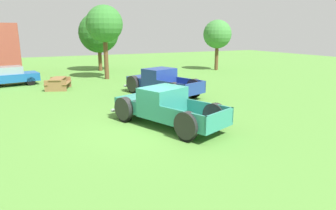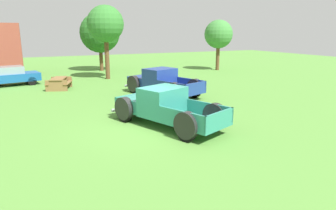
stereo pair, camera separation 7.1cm
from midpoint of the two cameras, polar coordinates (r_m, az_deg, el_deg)
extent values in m
plane|color=#548C38|center=(12.37, -3.70, -4.33)|extent=(80.00, 80.00, 0.00)
cube|color=#2D8475|center=(13.63, -5.66, 0.36)|extent=(2.06, 2.05, 0.58)
cube|color=silver|center=(14.23, -7.82, 0.88)|extent=(1.36, 0.58, 0.49)
sphere|color=silver|center=(13.82, -9.81, 0.54)|extent=(0.21, 0.21, 0.21)
sphere|color=silver|center=(14.61, -5.84, 1.39)|extent=(0.21, 0.21, 0.21)
cube|color=#2D8475|center=(12.52, -1.22, 0.69)|extent=(2.13, 1.91, 1.21)
cube|color=#8C9EA8|center=(12.90, -3.27, 2.28)|extent=(1.43, 0.59, 0.53)
cube|color=#2D8475|center=(11.53, 5.19, -3.36)|extent=(2.43, 2.69, 0.11)
cube|color=#2D8475|center=(10.81, 2.51, -2.60)|extent=(0.87, 2.09, 0.58)
cube|color=#2D8475|center=(12.09, 7.66, -0.93)|extent=(0.87, 2.09, 0.58)
cube|color=#2D8475|center=(10.85, 9.66, -2.73)|extent=(1.67, 0.71, 0.58)
cylinder|color=black|center=(13.15, -8.51, -1.52)|extent=(0.50, 0.83, 0.80)
cylinder|color=#B7B7BC|center=(13.14, -8.54, -1.53)|extent=(0.35, 0.39, 0.32)
cylinder|color=black|center=(13.10, -8.54, -0.67)|extent=(0.64, 1.05, 1.01)
cylinder|color=black|center=(14.28, -2.99, -0.16)|extent=(0.50, 0.83, 0.80)
cylinder|color=#B7B7BC|center=(14.28, -2.96, -0.15)|extent=(0.35, 0.39, 0.32)
cylinder|color=black|center=(14.23, -3.00, 0.63)|extent=(0.64, 1.05, 1.01)
cylinder|color=black|center=(10.74, 3.40, -4.94)|extent=(0.50, 0.83, 0.80)
cylinder|color=#B7B7BC|center=(10.73, 3.36, -4.95)|extent=(0.35, 0.39, 0.32)
cylinder|color=black|center=(10.67, 3.41, -3.91)|extent=(0.64, 1.05, 1.01)
cylinder|color=black|center=(12.09, 8.74, -2.91)|extent=(0.50, 0.83, 0.80)
cylinder|color=#B7B7BC|center=(12.10, 8.77, -2.90)|extent=(0.35, 0.39, 0.32)
cylinder|color=black|center=(12.03, 8.77, -1.99)|extent=(0.64, 1.05, 1.01)
cube|color=silver|center=(14.34, -7.89, -0.38)|extent=(1.82, 0.79, 0.13)
cube|color=navy|center=(19.77, -4.76, 4.65)|extent=(2.07, 2.05, 0.59)
cube|color=silver|center=(20.41, -6.27, 4.90)|extent=(1.41, 0.54, 0.50)
sphere|color=silver|center=(19.99, -7.70, 4.76)|extent=(0.21, 0.21, 0.21)
sphere|color=silver|center=(20.79, -4.82, 5.19)|extent=(0.21, 0.21, 0.21)
cube|color=navy|center=(18.61, -1.78, 5.12)|extent=(2.15, 1.90, 1.24)
cube|color=#8C9EA8|center=(19.05, -3.14, 6.14)|extent=(1.48, 0.54, 0.54)
cube|color=navy|center=(17.44, 2.35, 2.64)|extent=(2.43, 2.72, 0.11)
cube|color=navy|center=(16.77, 0.37, 3.41)|extent=(0.81, 2.16, 0.59)
cube|color=navy|center=(18.00, 4.22, 4.10)|extent=(0.81, 2.16, 0.59)
cube|color=navy|center=(16.67, 5.10, 3.29)|extent=(1.73, 0.66, 0.59)
cylinder|color=black|center=(19.26, -6.80, 3.47)|extent=(0.49, 0.85, 0.82)
cylinder|color=#B7B7BC|center=(19.26, -6.82, 3.46)|extent=(0.35, 0.39, 0.33)
cylinder|color=black|center=(19.23, -6.82, 4.07)|extent=(0.62, 1.07, 1.03)
cylinder|color=black|center=(20.41, -2.81, 4.13)|extent=(0.49, 0.85, 0.82)
cylinder|color=#B7B7BC|center=(20.41, -2.79, 4.13)|extent=(0.35, 0.39, 0.33)
cylinder|color=black|center=(20.37, -2.81, 4.70)|extent=(0.62, 1.07, 1.03)
cylinder|color=black|center=(16.63, 0.91, 1.90)|extent=(0.49, 0.85, 0.82)
cylinder|color=#B7B7BC|center=(16.62, 0.89, 1.90)|extent=(0.35, 0.39, 0.33)
cylinder|color=black|center=(16.59, 0.91, 2.60)|extent=(0.62, 1.07, 1.03)
cylinder|color=black|center=(17.94, 4.94, 2.74)|extent=(0.49, 0.85, 0.82)
cylinder|color=#B7B7BC|center=(17.95, 4.96, 2.75)|extent=(0.35, 0.39, 0.33)
cylinder|color=black|center=(17.90, 4.95, 3.39)|extent=(0.62, 1.07, 1.03)
cube|color=silver|center=(20.49, -6.32, 3.99)|extent=(1.89, 0.74, 0.13)
cube|color=#195699|center=(24.70, -28.53, 4.60)|extent=(4.45, 2.44, 0.57)
cube|color=#7F939E|center=(24.61, -29.01, 5.82)|extent=(2.58, 1.84, 0.53)
cylinder|color=black|center=(25.71, -25.56, 4.58)|extent=(0.64, 0.30, 0.61)
cylinder|color=black|center=(24.22, -24.85, 4.16)|extent=(0.64, 0.30, 0.61)
cube|color=olive|center=(21.74, -20.45, 4.79)|extent=(1.34, 1.96, 0.06)
cube|color=olive|center=(21.93, -21.91, 3.94)|extent=(0.85, 1.79, 0.05)
cube|color=olive|center=(21.65, -18.83, 4.08)|extent=(0.85, 1.79, 0.05)
cube|color=olive|center=(22.57, -19.91, 4.17)|extent=(1.35, 0.53, 0.75)
cube|color=olive|center=(21.03, -20.85, 3.44)|extent=(1.35, 0.53, 0.75)
cylinder|color=brown|center=(31.27, 9.20, 8.96)|extent=(0.36, 0.36, 2.55)
sphere|color=#3D7F38|center=(31.16, 9.37, 13.24)|extent=(2.83, 2.83, 2.83)
cylinder|color=brown|center=(31.05, -12.94, 8.51)|extent=(0.36, 0.36, 2.28)
sphere|color=#286623|center=(30.93, -13.21, 13.31)|extent=(3.90, 3.90, 3.90)
cylinder|color=brown|center=(25.40, -11.84, 8.67)|extent=(0.36, 0.36, 3.36)
sphere|color=#33752D|center=(25.31, -12.17, 14.96)|extent=(2.95, 2.95, 2.95)
camera|label=1|loc=(0.04, -90.17, -0.04)|focal=31.84mm
camera|label=2|loc=(0.04, 89.83, 0.04)|focal=31.84mm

